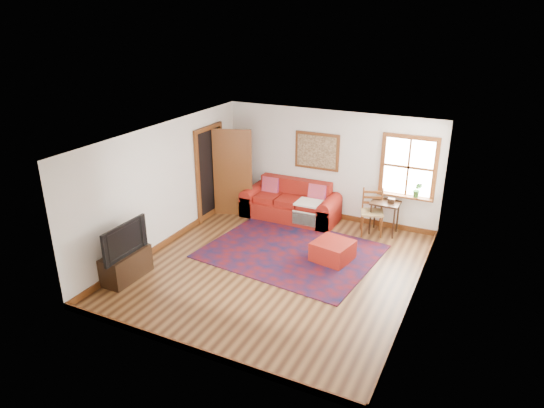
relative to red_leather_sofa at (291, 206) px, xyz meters
The scene contains 13 objects.
ground 2.45m from the red_leather_sofa, 72.40° to the right, with size 5.50×5.50×0.00m, color #3F2211.
room_envelope 2.78m from the red_leather_sofa, 72.29° to the right, with size 5.04×5.54×2.52m.
window 2.75m from the red_leather_sofa, ahead, with size 1.18×0.20×1.38m.
doorway 1.75m from the red_leather_sofa, 159.97° to the right, with size 0.89×1.08×2.14m.
framed_artwork 1.39m from the red_leather_sofa, 42.24° to the left, with size 1.05×0.07×0.85m.
persian_rug 1.78m from the red_leather_sofa, 66.14° to the right, with size 3.24×2.59×0.02m, color #530B0F.
red_leather_sofa is the anchor object (origin of this frame).
red_ottoman 2.23m from the red_leather_sofa, 45.15° to the right, with size 0.68×0.68×0.39m, color maroon.
side_table 2.17m from the red_leather_sofa, ahead, with size 0.60×0.45×0.72m.
ladder_back_chair 1.91m from the red_leather_sofa, ahead, with size 0.57×0.56×0.99m.
media_cabinet 4.14m from the red_leather_sofa, 111.82° to the right, with size 0.42×0.94×0.52m, color black.
television 4.24m from the red_leather_sofa, 111.15° to the right, with size 1.05×0.14×0.60m, color black.
candle_hurricane 3.77m from the red_leather_sofa, 113.36° to the right, with size 0.12×0.12×0.18m.
Camera 1 is at (3.42, -7.26, 4.49)m, focal length 32.00 mm.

